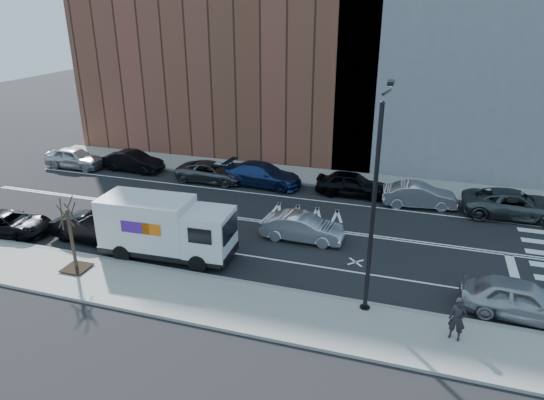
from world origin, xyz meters
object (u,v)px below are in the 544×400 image
Objects in this scene: driving_sedan at (302,227)px; pedestrian at (458,319)px; far_parked_b at (134,161)px; fedex_van at (166,227)px; far_parked_a at (75,158)px; near_parked_front at (521,299)px.

pedestrian is at bearing -131.04° from driving_sedan.
fedex_van is at bearing -138.39° from far_parked_b.
pedestrian reaches higher than driving_sedan.
pedestrian is (23.52, -14.48, 0.27)m from far_parked_b.
pedestrian is (14.11, -2.81, -0.62)m from fedex_van.
far_parked_a is 21.71m from driving_sedan.
far_parked_b is 27.62m from pedestrian.
far_parked_b is at bearing 63.61° from driving_sedan.
far_parked_a reaches higher than driving_sedan.
driving_sedan is 0.93× the size of near_parked_front.
near_parked_front reaches higher than far_parked_a.
fedex_van is at bearing 122.32° from driving_sedan.
far_parked_a is at bearing 71.06° from driving_sedan.
far_parked_b is at bearing 70.59° from near_parked_front.
pedestrian is at bearing -13.88° from fedex_van.
fedex_van is at bearing -177.37° from pedestrian.
far_parked_b is 0.97× the size of near_parked_front.
fedex_van is 7.46m from driving_sedan.
far_parked_a is at bearing 101.06° from far_parked_b.
fedex_van is 16.77m from near_parked_front.
fedex_van reaches higher than pedestrian.
near_parked_front is at bearing -111.76° from far_parked_b.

